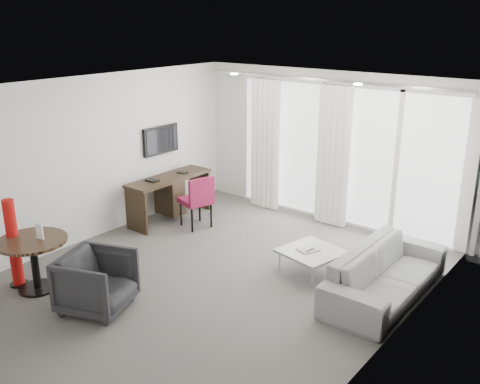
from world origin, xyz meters
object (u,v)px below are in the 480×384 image
Objects in this scene: desk at (170,198)px; round_table at (35,265)px; sofa at (386,273)px; rattan_chair_a at (432,190)px; desk_chair at (196,201)px; red_lamp at (13,243)px; tub_armchair at (97,282)px; rattan_chair_b at (446,188)px; coffee_table at (311,262)px.

round_table is (0.46, -2.92, -0.03)m from desk.
sofa is 3.63m from rattan_chair_a.
desk_chair is 1.18× the size of rattan_chair_a.
red_lamp reaches higher than sofa.
desk is 1.86× the size of round_table.
desk is 1.81× the size of desk_chair.
tub_armchair is 6.64m from rattan_chair_b.
coffee_table is at bearing -115.82° from rattan_chair_b.
desk is 2.06× the size of tub_armchair.
tub_armchair is (1.35, 0.28, -0.24)m from red_lamp.
rattan_chair_b is at bearing 81.07° from coffee_table.
tub_armchair is 1.06× the size of coffee_table.
desk_chair is 4.67m from rattan_chair_b.
tub_armchair is (0.89, -2.75, -0.09)m from desk_chair.
desk_chair reaches higher than rattan_chair_a.
red_lamp is 4.87m from sofa.
coffee_table is at bearing -111.87° from rattan_chair_a.
tub_armchair is 6.38m from rattan_chair_a.
red_lamp is 0.56× the size of sofa.
tub_armchair is (1.50, -2.73, -0.02)m from desk.
coffee_table is (2.91, 2.73, -0.44)m from red_lamp.
rattan_chair_b reaches higher than tub_armchair.
rattan_chair_b reaches higher than rattan_chair_a.
desk_chair is at bearing 81.48° from red_lamp.
desk is 2.19× the size of coffee_table.
red_lamp reaches higher than rattan_chair_a.
red_lamp is 1.40m from tub_armchair.
rattan_chair_b reaches higher than desk.
sofa is (4.15, -0.24, -0.07)m from desk.
round_table is (-0.15, -2.94, -0.10)m from desk_chair.
sofa is (3.69, 2.69, -0.04)m from round_table.
red_lamp is at bearing 124.78° from sofa.
rattan_chair_b reaches higher than round_table.
desk is 3.08m from coffee_table.
round_table is 1.15× the size of rattan_chair_a.
rattan_chair_a is at bearing 64.27° from round_table.
rattan_chair_b is (0.19, 0.22, 0.01)m from rattan_chair_a.
desk is 4.81m from rattan_chair_a.
round_table is 4.56m from sofa.
coffee_table is at bearing -5.21° from desk.
desk_chair is 1.21× the size of coffee_table.
rattan_chair_a is 0.29m from rattan_chair_b.
coffee_table is (3.06, -0.28, -0.22)m from desk.
desk_chair is 1.14× the size of tub_armchair.
coffee_table is (1.56, 2.46, -0.20)m from tub_armchair.
tub_armchair is at bearing -125.89° from rattan_chair_b.
red_lamp is at bearing -135.04° from rattan_chair_b.
desk is 5.10m from rattan_chair_b.
desk is at bearing 98.93° from round_table.
sofa is (4.00, 2.77, -0.29)m from red_lamp.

